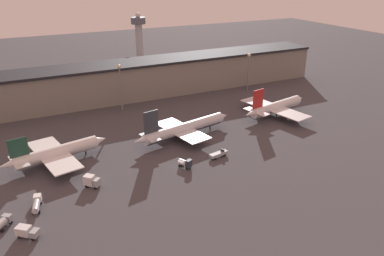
{
  "coord_description": "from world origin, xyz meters",
  "views": [
    {
      "loc": [
        -45.48,
        -101.91,
        62.83
      ],
      "look_at": [
        12.4,
        15.96,
        6.0
      ],
      "focal_mm": 35.0,
      "sensor_mm": 36.0,
      "label": 1
    }
  ],
  "objects": [
    {
      "name": "control_tower",
      "position": [
        29.96,
        127.58,
        21.58
      ],
      "size": [
        9.0,
        9.0,
        36.8
      ],
      "color": "#99999E",
      "rests_on": "ground"
    },
    {
      "name": "airplane_1",
      "position": [
        11.59,
        21.27,
        3.84
      ],
      "size": [
        45.56,
        27.48,
        14.76
      ],
      "rotation": [
        0.0,
        0.0,
        0.21
      ],
      "color": "silver",
      "rests_on": "ground"
    },
    {
      "name": "lamp_post_1",
      "position": [
        -1.69,
        62.47,
        14.26
      ],
      "size": [
        1.8,
        1.8,
        22.04
      ],
      "color": "slate",
      "rests_on": "ground"
    },
    {
      "name": "airplane_0",
      "position": [
        -36.93,
        21.59,
        3.87
      ],
      "size": [
        37.11,
        31.37,
        12.61
      ],
      "rotation": [
        0.0,
        0.0,
        0.21
      ],
      "color": "white",
      "rests_on": "ground"
    },
    {
      "name": "service_vehicle_5",
      "position": [
        -49.35,
        -15.55,
        1.69
      ],
      "size": [
        6.02,
        5.48,
        2.99
      ],
      "rotation": [
        0.0,
        0.0,
        -0.67
      ],
      "color": "#9EA3A8",
      "rests_on": "ground"
    },
    {
      "name": "ground",
      "position": [
        0.0,
        0.0,
        0.0
      ],
      "size": [
        600.0,
        600.0,
        0.0
      ],
      "primitive_type": "plane",
      "color": "#423F44"
    },
    {
      "name": "service_vehicle_4",
      "position": [
        -45.96,
        -3.66,
        1.57
      ],
      "size": [
        3.36,
        7.94,
        2.62
      ],
      "rotation": [
        0.0,
        0.0,
        1.38
      ],
      "color": "white",
      "rests_on": "ground"
    },
    {
      "name": "lamp_post_2",
      "position": [
        69.2,
        62.47,
        13.28
      ],
      "size": [
        1.8,
        1.8,
        20.31
      ],
      "color": "slate",
      "rests_on": "ground"
    },
    {
      "name": "service_vehicle_3",
      "position": [
        15.49,
        0.61,
        1.25
      ],
      "size": [
        7.58,
        3.37,
        2.63
      ],
      "rotation": [
        0.0,
        0.0,
        0.19
      ],
      "color": "#9EA3A8",
      "rests_on": "ground"
    },
    {
      "name": "terminal_building",
      "position": [
        0.0,
        78.92,
        9.35
      ],
      "size": [
        232.47,
        20.96,
        18.58
      ],
      "color": "gray",
      "rests_on": "ground"
    },
    {
      "name": "airplane_2",
      "position": [
        59.55,
        25.24,
        3.86
      ],
      "size": [
        38.96,
        35.42,
        14.51
      ],
      "rotation": [
        0.0,
        0.0,
        0.21
      ],
      "color": "silver",
      "rests_on": "ground"
    },
    {
      "name": "service_vehicle_1",
      "position": [
        1.49,
        -1.01,
        1.72
      ],
      "size": [
        3.98,
        5.12,
        3.36
      ],
      "rotation": [
        0.0,
        0.0,
        -1.1
      ],
      "color": "#282D38",
      "rests_on": "ground"
    },
    {
      "name": "service_vehicle_0",
      "position": [
        -29.58,
        0.9,
        2.06
      ],
      "size": [
        5.17,
        5.13,
        3.81
      ],
      "rotation": [
        0.0,
        0.0,
        -0.78
      ],
      "color": "#9EA3A8",
      "rests_on": "ground"
    },
    {
      "name": "service_vehicle_2",
      "position": [
        -54.7,
        -8.69,
        1.57
      ],
      "size": [
        4.9,
        5.43,
        2.68
      ],
      "rotation": [
        0.0,
        0.0,
        0.91
      ],
      "color": "#9EA3A8",
      "rests_on": "ground"
    }
  ]
}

